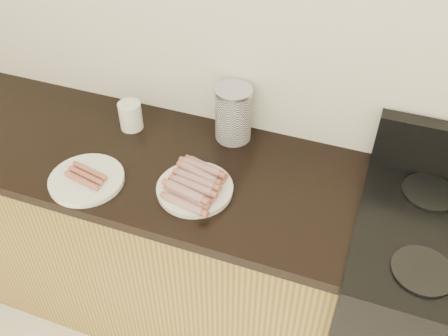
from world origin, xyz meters
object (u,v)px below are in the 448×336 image
(stove, at_px, (441,325))
(side_plate, at_px, (87,180))
(main_plate, at_px, (195,190))
(canister, at_px, (233,114))
(mug, at_px, (131,116))

(stove, relative_size, side_plate, 3.53)
(main_plate, bearing_deg, stove, 5.11)
(stove, xyz_separation_m, main_plate, (-0.91, -0.08, 0.45))
(canister, relative_size, mug, 1.95)
(main_plate, xyz_separation_m, side_plate, (-0.37, -0.08, 0.00))
(main_plate, relative_size, canister, 1.19)
(mug, bearing_deg, stove, -7.38)
(stove, bearing_deg, side_plate, -172.66)
(stove, distance_m, main_plate, 1.02)
(side_plate, xyz_separation_m, mug, (-0.00, 0.33, 0.05))
(stove, height_order, canister, canister)
(stove, relative_size, main_plate, 3.58)
(stove, xyz_separation_m, canister, (-0.89, 0.24, 0.55))
(mug, bearing_deg, main_plate, -33.83)
(main_plate, xyz_separation_m, mug, (-0.37, 0.25, 0.05))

